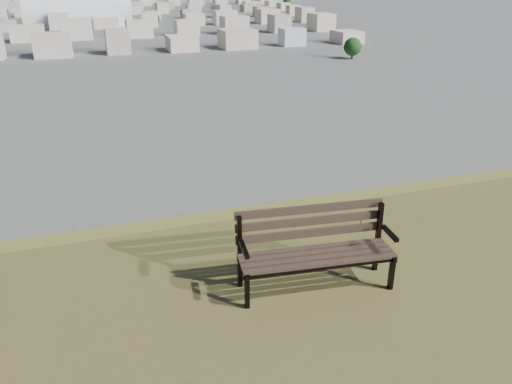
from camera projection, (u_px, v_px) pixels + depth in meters
name	position (u px, v px, depth m)	size (l,w,h in m)	color
park_bench	(314.00, 244.00, 5.29)	(1.69, 0.71, 0.86)	#3E3023
arena	(79.00, 16.00, 284.94)	(58.67, 26.44, 24.42)	silver
city_blocks	(79.00, 11.00, 353.95)	(395.00, 361.00, 7.00)	beige
city_trees	(31.00, 18.00, 280.25)	(406.52, 387.20, 9.98)	black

